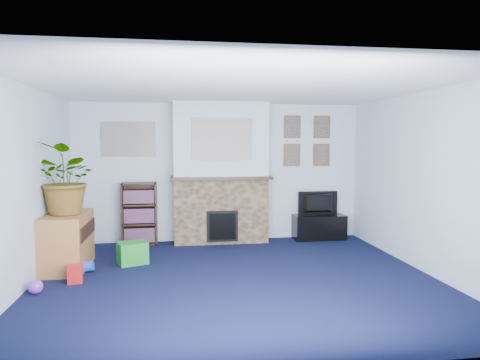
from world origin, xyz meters
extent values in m
cube|color=black|center=(0.00, 0.00, 0.00)|extent=(5.00, 4.50, 0.01)
cube|color=white|center=(0.00, 0.00, 2.40)|extent=(5.00, 4.50, 0.01)
cube|color=silver|center=(0.00, 2.25, 1.20)|extent=(5.00, 0.04, 2.40)
cube|color=silver|center=(0.00, -2.25, 1.20)|extent=(5.00, 0.04, 2.40)
cube|color=silver|center=(-2.50, 0.00, 1.20)|extent=(0.04, 4.50, 2.40)
cube|color=silver|center=(2.50, 0.00, 1.20)|extent=(0.04, 4.50, 2.40)
cube|color=brown|center=(0.00, 2.05, 0.55)|extent=(1.60, 0.40, 1.10)
cube|color=brown|center=(0.00, 2.05, 1.75)|extent=(1.60, 0.40, 1.30)
cube|color=brown|center=(0.00, 2.02, 1.12)|extent=(1.72, 0.50, 0.05)
cube|color=brown|center=(0.00, 1.84, 0.32)|extent=(0.52, 0.08, 0.52)
cube|color=brown|center=(0.00, 1.80, 0.32)|extent=(0.44, 0.02, 0.44)
cube|color=gray|center=(0.00, 1.84, 1.78)|extent=(1.00, 0.03, 0.68)
cube|color=gray|center=(-1.55, 2.23, 1.78)|extent=(0.90, 0.03, 0.58)
cube|color=brown|center=(1.30, 2.23, 2.00)|extent=(0.30, 0.03, 0.40)
cube|color=brown|center=(1.85, 2.23, 2.00)|extent=(0.30, 0.03, 0.40)
cube|color=brown|center=(1.30, 2.23, 1.50)|extent=(0.30, 0.03, 0.40)
cube|color=brown|center=(1.85, 2.23, 1.50)|extent=(0.30, 0.03, 0.40)
cube|color=black|center=(1.76, 2.03, 0.22)|extent=(0.91, 0.38, 0.43)
imported|color=black|center=(1.76, 2.05, 0.64)|extent=(0.73, 0.10, 0.42)
cube|color=black|center=(-1.38, 2.23, 0.53)|extent=(0.58, 0.02, 1.05)
cube|color=black|center=(-1.65, 2.10, 0.53)|extent=(0.03, 0.28, 1.05)
cube|color=black|center=(-1.10, 2.10, 0.53)|extent=(0.03, 0.28, 1.05)
cube|color=black|center=(-1.38, 2.10, 0.01)|extent=(0.56, 0.28, 0.03)
cube|color=black|center=(-1.38, 2.10, 0.35)|extent=(0.56, 0.28, 0.03)
cube|color=black|center=(-1.38, 2.10, 0.68)|extent=(0.56, 0.28, 0.03)
cube|color=black|center=(-1.38, 2.10, 1.04)|extent=(0.56, 0.28, 0.03)
cube|color=black|center=(-1.38, 2.09, 0.17)|extent=(0.50, 0.22, 0.24)
cube|color=black|center=(-1.38, 2.09, 0.50)|extent=(0.50, 0.22, 0.24)
cube|color=black|center=(-1.38, 2.09, 0.82)|extent=(0.50, 0.22, 0.22)
cube|color=#A16633|center=(-2.24, 0.78, 0.35)|extent=(0.54, 0.97, 0.76)
imported|color=#26661E|center=(-2.19, 0.73, 1.24)|extent=(1.15, 1.13, 0.97)
cube|color=gold|center=(-0.02, 2.00, 1.22)|extent=(0.11, 0.06, 0.15)
cylinder|color=#B2BFC6|center=(0.28, 2.00, 1.23)|extent=(0.05, 0.05, 0.15)
sphere|color=gray|center=(-0.53, 2.00, 1.22)|extent=(0.14, 0.14, 0.14)
cylinder|color=red|center=(0.76, 2.00, 1.21)|extent=(0.06, 0.06, 0.12)
cube|color=#198C26|center=(-1.38, 0.90, 0.14)|extent=(0.47, 0.43, 0.31)
sphere|color=purple|center=(-2.35, -0.20, 0.09)|extent=(0.16, 0.16, 0.16)
cube|color=red|center=(-2.00, 0.15, 0.11)|extent=(0.20, 0.20, 0.21)
cylinder|color=blue|center=(-2.01, 0.57, 0.07)|extent=(0.33, 0.14, 0.19)
camera|label=1|loc=(-0.73, -5.22, 1.71)|focal=32.00mm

